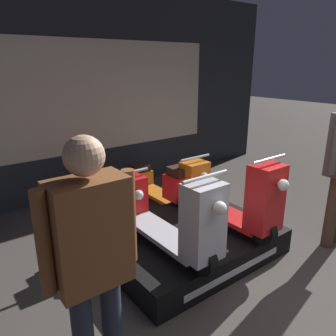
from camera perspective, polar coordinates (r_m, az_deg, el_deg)
The scene contains 8 objects.
ground_plane at distance 3.37m, azimuth 24.52°, elevation -21.58°, with size 30.00×30.00×0.00m, color #423D38.
shop_wall_back at distance 5.45m, azimuth -10.78°, elevation 12.75°, with size 7.09×0.09×3.20m.
display_platform at distance 3.79m, azimuth 3.45°, elevation -12.51°, with size 1.86×1.42×0.28m.
scooter_display_left at distance 3.27m, azimuth -0.92°, elevation -8.26°, with size 0.47×1.73×0.92m.
scooter_display_right at distance 3.78m, azimuth 9.37°, elevation -4.77°, with size 0.47×1.73×0.92m.
scooter_backrow_0 at distance 4.31m, azimuth -10.43°, elevation -5.96°, with size 0.47×1.73×0.92m.
scooter_backrow_1 at distance 4.79m, azimuth -0.03°, elevation -3.20°, with size 0.47×1.73×0.92m.
person_left_browsing at distance 1.99m, azimuth -13.11°, elevation -14.37°, with size 0.59×0.24×1.70m.
Camera 1 is at (-2.45, -1.07, 2.05)m, focal length 35.00 mm.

